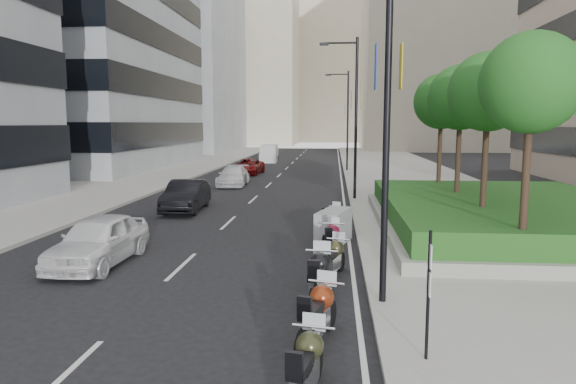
# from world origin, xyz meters

# --- Properties ---
(ground) EXTENTS (160.00, 160.00, 0.00)m
(ground) POSITION_xyz_m (0.00, 0.00, 0.00)
(ground) COLOR black
(ground) RESTS_ON ground
(sidewalk_right) EXTENTS (10.00, 100.00, 0.15)m
(sidewalk_right) POSITION_xyz_m (9.00, 30.00, 0.07)
(sidewalk_right) COLOR #9E9B93
(sidewalk_right) RESTS_ON ground
(sidewalk_left) EXTENTS (8.00, 100.00, 0.15)m
(sidewalk_left) POSITION_xyz_m (-12.00, 30.00, 0.07)
(sidewalk_left) COLOR #9E9B93
(sidewalk_left) RESTS_ON ground
(lane_edge) EXTENTS (0.12, 100.00, 0.01)m
(lane_edge) POSITION_xyz_m (3.70, 30.00, 0.01)
(lane_edge) COLOR silver
(lane_edge) RESTS_ON ground
(lane_centre) EXTENTS (0.12, 100.00, 0.01)m
(lane_centre) POSITION_xyz_m (-1.50, 30.00, 0.01)
(lane_centre) COLOR silver
(lane_centre) RESTS_ON ground
(building_grey_far) EXTENTS (22.00, 26.00, 30.00)m
(building_grey_far) POSITION_xyz_m (-24.00, 70.00, 15.00)
(building_grey_far) COLOR gray
(building_grey_far) RESTS_ON ground
(building_cream_right) EXTENTS (28.00, 24.00, 36.00)m
(building_cream_right) POSITION_xyz_m (22.00, 80.00, 18.00)
(building_cream_right) COLOR #B7AD93
(building_cream_right) RESTS_ON ground
(building_cream_left) EXTENTS (26.00, 24.00, 34.00)m
(building_cream_left) POSITION_xyz_m (-18.00, 100.00, 17.00)
(building_cream_left) COLOR #B7AD93
(building_cream_left) RESTS_ON ground
(building_cream_centre) EXTENTS (30.00, 24.00, 38.00)m
(building_cream_centre) POSITION_xyz_m (2.00, 120.00, 19.00)
(building_cream_centre) COLOR #B7AD93
(building_cream_centre) RESTS_ON ground
(planter) EXTENTS (10.00, 14.00, 0.40)m
(planter) POSITION_xyz_m (10.00, 10.00, 0.35)
(planter) COLOR gray
(planter) RESTS_ON sidewalk_right
(hedge) EXTENTS (9.40, 13.40, 0.80)m
(hedge) POSITION_xyz_m (10.00, 10.00, 0.95)
(hedge) COLOR #154A1B
(hedge) RESTS_ON planter
(tree_0) EXTENTS (2.80, 2.80, 6.30)m
(tree_0) POSITION_xyz_m (8.50, 4.00, 5.42)
(tree_0) COLOR #332319
(tree_0) RESTS_ON planter
(tree_1) EXTENTS (2.80, 2.80, 6.30)m
(tree_1) POSITION_xyz_m (8.50, 8.00, 5.42)
(tree_1) COLOR #332319
(tree_1) RESTS_ON planter
(tree_2) EXTENTS (2.80, 2.80, 6.30)m
(tree_2) POSITION_xyz_m (8.50, 12.00, 5.42)
(tree_2) COLOR #332319
(tree_2) RESTS_ON planter
(tree_3) EXTENTS (2.80, 2.80, 6.30)m
(tree_3) POSITION_xyz_m (8.50, 16.00, 5.42)
(tree_3) COLOR #332319
(tree_3) RESTS_ON planter
(lamp_post_0) EXTENTS (2.34, 0.45, 9.00)m
(lamp_post_0) POSITION_xyz_m (4.14, 1.00, 5.07)
(lamp_post_0) COLOR black
(lamp_post_0) RESTS_ON ground
(lamp_post_1) EXTENTS (2.34, 0.45, 9.00)m
(lamp_post_1) POSITION_xyz_m (4.14, 18.00, 5.07)
(lamp_post_1) COLOR black
(lamp_post_1) RESTS_ON ground
(lamp_post_2) EXTENTS (2.34, 0.45, 9.00)m
(lamp_post_2) POSITION_xyz_m (4.14, 36.00, 5.07)
(lamp_post_2) COLOR black
(lamp_post_2) RESTS_ON ground
(parking_sign) EXTENTS (0.06, 0.32, 2.50)m
(parking_sign) POSITION_xyz_m (4.80, -2.00, 1.46)
(parking_sign) COLOR black
(parking_sign) RESTS_ON ground
(motorcycle_0) EXTENTS (0.71, 2.12, 1.06)m
(motorcycle_0) POSITION_xyz_m (2.72, -3.36, 0.57)
(motorcycle_0) COLOR black
(motorcycle_0) RESTS_ON ground
(motorcycle_1) EXTENTS (0.92, 2.23, 1.14)m
(motorcycle_1) POSITION_xyz_m (2.84, -1.22, 0.61)
(motorcycle_1) COLOR black
(motorcycle_1) RESTS_ON ground
(motorcycle_2) EXTENTS (0.81, 2.44, 1.21)m
(motorcycle_2) POSITION_xyz_m (2.78, 1.05, 0.65)
(motorcycle_2) COLOR black
(motorcycle_2) RESTS_ON ground
(motorcycle_3) EXTENTS (0.85, 2.03, 1.04)m
(motorcycle_3) POSITION_xyz_m (3.13, 3.23, 0.56)
(motorcycle_3) COLOR black
(motorcycle_3) RESTS_ON ground
(motorcycle_4) EXTENTS (0.73, 2.17, 1.08)m
(motorcycle_4) POSITION_xyz_m (3.07, 5.31, 0.58)
(motorcycle_4) COLOR black
(motorcycle_4) RESTS_ON ground
(motorcycle_5) EXTENTS (1.38, 2.19, 1.24)m
(motorcycle_5) POSITION_xyz_m (3.13, 7.37, 0.62)
(motorcycle_5) COLOR black
(motorcycle_5) RESTS_ON ground
(motorcycle_6) EXTENTS (0.93, 1.86, 0.98)m
(motorcycle_6) POSITION_xyz_m (3.05, 9.54, 0.53)
(motorcycle_6) COLOR black
(motorcycle_6) RESTS_ON ground
(car_a) EXTENTS (1.91, 4.54, 1.54)m
(car_a) POSITION_xyz_m (-4.11, 4.01, 0.77)
(car_a) COLOR white
(car_a) RESTS_ON ground
(car_b) EXTENTS (1.84, 4.72, 1.53)m
(car_b) POSITION_xyz_m (-4.22, 13.86, 0.77)
(car_b) COLOR black
(car_b) RESTS_ON ground
(car_c) EXTENTS (2.09, 4.76, 1.36)m
(car_c) POSITION_xyz_m (-3.93, 24.44, 0.68)
(car_c) COLOR silver
(car_c) RESTS_ON ground
(car_d) EXTENTS (2.52, 4.94, 1.34)m
(car_d) POSITION_xyz_m (-4.29, 32.58, 0.67)
(car_d) COLOR maroon
(car_d) RESTS_ON ground
(delivery_van) EXTENTS (1.96, 4.70, 1.94)m
(delivery_van) POSITION_xyz_m (-4.26, 47.01, 0.91)
(delivery_van) COLOR silver
(delivery_van) RESTS_ON ground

